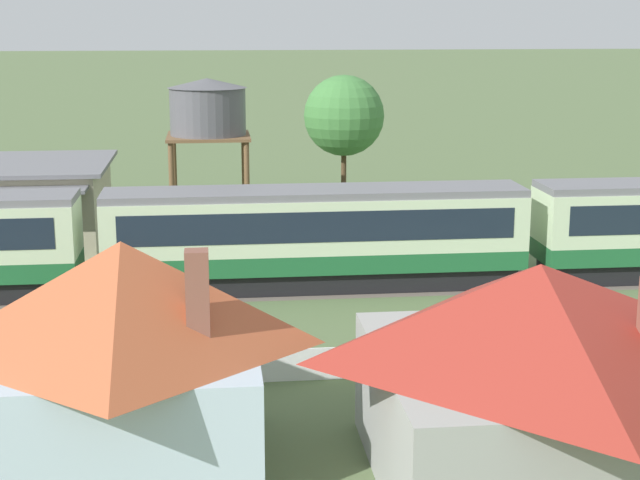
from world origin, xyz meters
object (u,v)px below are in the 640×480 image
(station_building, at_px, (4,204))
(passenger_train, at_px, (322,233))
(water_tower, at_px, (208,110))
(cottage_red_roof, at_px, (536,371))
(cottage_terracotta_roof, at_px, (126,350))
(parked_car_orange, at_px, (65,328))
(yard_tree_1, at_px, (344,116))

(station_building, bearing_deg, passenger_train, -32.24)
(station_building, relative_size, water_tower, 1.30)
(water_tower, distance_m, cottage_red_roof, 31.73)
(passenger_train, distance_m, station_building, 17.43)
(passenger_train, bearing_deg, cottage_terracotta_roof, -112.90)
(station_building, relative_size, parked_car_orange, 2.14)
(passenger_train, xyz_separation_m, station_building, (-14.74, 9.30, -0.22))
(parked_car_orange, height_order, yard_tree_1, yard_tree_1)
(passenger_train, bearing_deg, parked_car_orange, -146.57)
(cottage_terracotta_roof, height_order, yard_tree_1, yard_tree_1)
(station_building, relative_size, cottage_red_roof, 1.24)
(yard_tree_1, bearing_deg, cottage_terracotta_roof, -106.40)
(cottage_terracotta_roof, bearing_deg, station_building, 107.54)
(passenger_train, xyz_separation_m, cottage_red_roof, (3.13, -18.08, 0.51))
(passenger_train, distance_m, cottage_red_roof, 18.36)
(cottage_red_roof, distance_m, parked_car_orange, 17.49)
(station_building, relative_size, cottage_terracotta_roof, 1.46)
(water_tower, bearing_deg, passenger_train, -69.65)
(cottage_terracotta_roof, xyz_separation_m, cottage_red_roof, (9.89, -2.10, -0.17))
(water_tower, xyz_separation_m, cottage_red_roof, (7.76, -30.56, -3.49))
(passenger_train, distance_m, water_tower, 13.90)
(cottage_terracotta_roof, bearing_deg, cottage_red_roof, -12.01)
(cottage_terracotta_roof, distance_m, cottage_red_roof, 10.11)
(passenger_train, height_order, parked_car_orange, passenger_train)
(water_tower, xyz_separation_m, parked_car_orange, (-5.07, -18.88, -5.71))
(parked_car_orange, bearing_deg, station_building, 113.50)
(cottage_terracotta_roof, relative_size, cottage_red_roof, 0.85)
(passenger_train, relative_size, yard_tree_1, 7.00)
(cottage_red_roof, height_order, yard_tree_1, yard_tree_1)
(water_tower, bearing_deg, station_building, -162.52)
(station_building, distance_m, water_tower, 11.41)
(passenger_train, xyz_separation_m, water_tower, (-4.63, 12.48, 4.00))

